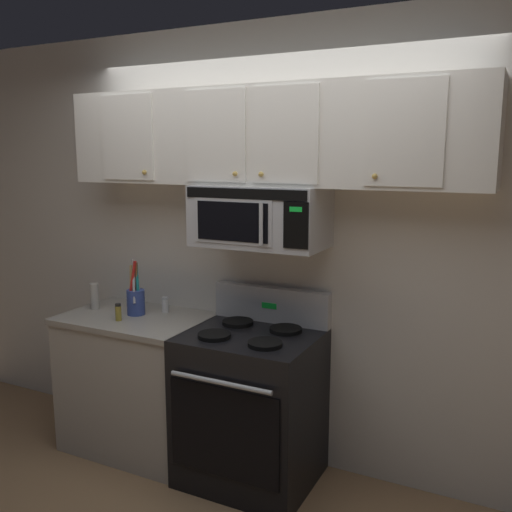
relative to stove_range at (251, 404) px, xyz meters
The scene contains 9 objects.
back_wall 0.95m from the stove_range, 90.00° to the left, with size 5.20×0.10×2.70m, color silver.
stove_range is the anchor object (origin of this frame).
over_range_microwave 1.11m from the stove_range, 90.14° to the left, with size 0.76×0.43×0.35m.
upper_cabinets 1.56m from the stove_range, 90.00° to the left, with size 2.50×0.36×0.55m.
counter_segment 0.84m from the stove_range, behind, with size 0.93×0.65×0.90m.
utensil_crock_blue 1.01m from the stove_range, behind, with size 0.12×0.12×0.37m.
salt_shaker 0.88m from the stove_range, 167.63° to the left, with size 0.04×0.04×0.10m.
pepper_mill 1.30m from the stove_range, behind, with size 0.06×0.06×0.18m, color #B7B2A8.
spice_jar 1.00m from the stove_range, behind, with size 0.04×0.04×0.11m.
Camera 1 is at (1.42, -2.35, 1.93)m, focal length 39.41 mm.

